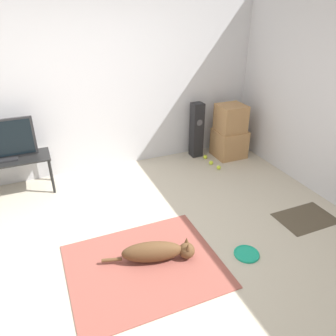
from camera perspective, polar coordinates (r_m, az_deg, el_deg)
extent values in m
plane|color=#BCB29E|center=(3.65, -4.18, -13.83)|extent=(12.00, 12.00, 0.00)
cube|color=silver|center=(4.92, -13.03, 13.58)|extent=(8.00, 0.06, 2.55)
cube|color=#934C42|center=(3.45, -4.11, -16.62)|extent=(1.50, 1.25, 0.01)
ellipsoid|color=brown|center=(3.43, -2.77, -14.36)|extent=(0.65, 0.35, 0.22)
sphere|color=brown|center=(3.48, 3.28, -14.16)|extent=(0.17, 0.17, 0.17)
cone|color=brown|center=(3.45, 3.26, -12.51)|extent=(0.05, 0.05, 0.08)
cone|color=brown|center=(3.38, 3.54, -13.51)|extent=(0.05, 0.05, 0.08)
cylinder|color=brown|center=(3.47, -9.78, -15.47)|extent=(0.20, 0.09, 0.04)
cylinder|color=#199E7A|center=(3.66, 13.52, -14.36)|extent=(0.27, 0.27, 0.02)
torus|color=#199E7A|center=(3.66, 13.54, -14.27)|extent=(0.27, 0.27, 0.02)
cube|color=#A87A4C|center=(5.62, 10.59, 4.28)|extent=(0.49, 0.46, 0.46)
cube|color=#A87A4C|center=(5.45, 10.89, 8.54)|extent=(0.43, 0.40, 0.43)
cube|color=black|center=(5.47, 5.00, 6.58)|extent=(0.18, 0.18, 0.91)
cylinder|color=#4C4C51|center=(5.33, 5.54, 7.85)|extent=(0.10, 0.00, 0.10)
cube|color=black|center=(4.79, -26.26, 1.22)|extent=(1.07, 0.44, 0.02)
cylinder|color=black|center=(4.71, -19.56, -1.44)|extent=(0.04, 0.04, 0.50)
cylinder|color=black|center=(5.05, -19.97, 0.52)|extent=(0.04, 0.04, 0.50)
cube|color=#232326|center=(4.78, -26.31, 1.46)|extent=(0.28, 0.20, 0.02)
cube|color=#232326|center=(4.69, -27.00, 4.48)|extent=(0.81, 0.04, 0.52)
cube|color=black|center=(4.67, -27.00, 4.40)|extent=(0.74, 0.01, 0.47)
sphere|color=#C6E033|center=(5.20, 8.82, 0.09)|extent=(0.07, 0.07, 0.07)
sphere|color=#C6E033|center=(5.34, 7.50, 0.92)|extent=(0.07, 0.07, 0.07)
sphere|color=#C6E033|center=(5.52, 6.51, 1.93)|extent=(0.07, 0.07, 0.07)
cube|color=#4C4233|center=(4.40, 22.84, -8.04)|extent=(0.70, 0.48, 0.01)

